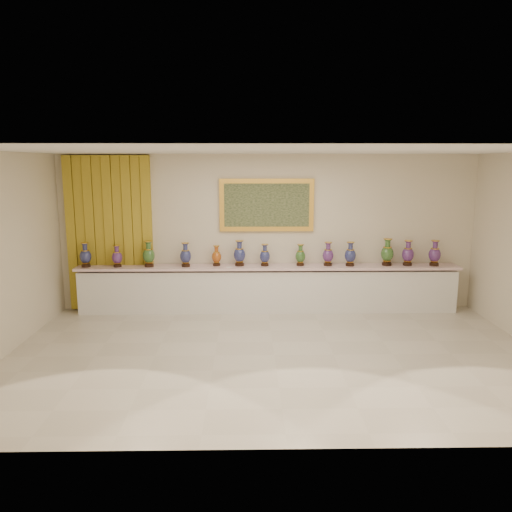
% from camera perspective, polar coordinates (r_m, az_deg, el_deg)
% --- Properties ---
extents(ground, '(8.00, 8.00, 0.00)m').
position_cam_1_polar(ground, '(7.61, 2.11, -11.24)').
color(ground, beige).
rests_on(ground, ground).
extents(room, '(8.00, 8.00, 8.00)m').
position_cam_1_polar(room, '(9.82, -13.67, 3.00)').
color(room, beige).
rests_on(room, ground).
extents(counter, '(7.28, 0.48, 0.90)m').
position_cam_1_polar(counter, '(9.64, 1.39, -3.81)').
color(counter, white).
rests_on(counter, ground).
extents(vase_0, '(0.27, 0.27, 0.47)m').
position_cam_1_polar(vase_0, '(9.91, -18.91, -0.01)').
color(vase_0, black).
rests_on(vase_0, counter).
extents(vase_1, '(0.20, 0.20, 0.42)m').
position_cam_1_polar(vase_1, '(9.74, -15.59, -0.13)').
color(vase_1, black).
rests_on(vase_1, counter).
extents(vase_2, '(0.24, 0.24, 0.49)m').
position_cam_1_polar(vase_2, '(9.61, -12.16, 0.09)').
color(vase_2, black).
rests_on(vase_2, counter).
extents(vase_3, '(0.24, 0.24, 0.46)m').
position_cam_1_polar(vase_3, '(9.50, -8.05, 0.01)').
color(vase_3, black).
rests_on(vase_3, counter).
extents(vase_4, '(0.24, 0.24, 0.39)m').
position_cam_1_polar(vase_4, '(9.53, -4.54, -0.08)').
color(vase_4, black).
rests_on(vase_4, counter).
extents(vase_5, '(0.28, 0.28, 0.49)m').
position_cam_1_polar(vase_5, '(9.49, -1.90, 0.18)').
color(vase_5, black).
rests_on(vase_5, counter).
extents(vase_6, '(0.24, 0.24, 0.42)m').
position_cam_1_polar(vase_6, '(9.48, 1.01, -0.01)').
color(vase_6, black).
rests_on(vase_6, counter).
extents(vase_7, '(0.23, 0.23, 0.41)m').
position_cam_1_polar(vase_7, '(9.55, 5.10, -0.01)').
color(vase_7, black).
rests_on(vase_7, counter).
extents(vase_8, '(0.28, 0.28, 0.45)m').
position_cam_1_polar(vase_8, '(9.61, 8.23, 0.11)').
color(vase_8, black).
rests_on(vase_8, counter).
extents(vase_9, '(0.28, 0.28, 0.46)m').
position_cam_1_polar(vase_9, '(9.64, 10.72, 0.10)').
color(vase_9, black).
rests_on(vase_9, counter).
extents(vase_10, '(0.24, 0.24, 0.52)m').
position_cam_1_polar(vase_10, '(9.85, 14.77, 0.29)').
color(vase_10, black).
rests_on(vase_10, counter).
extents(vase_11, '(0.25, 0.25, 0.48)m').
position_cam_1_polar(vase_11, '(9.96, 16.97, 0.20)').
color(vase_11, black).
rests_on(vase_11, counter).
extents(vase_12, '(0.27, 0.27, 0.49)m').
position_cam_1_polar(vase_12, '(10.09, 19.75, 0.18)').
color(vase_12, black).
rests_on(vase_12, counter).
extents(label_card, '(0.10, 0.06, 0.00)m').
position_cam_1_polar(label_card, '(9.39, -3.08, -1.28)').
color(label_card, white).
rests_on(label_card, counter).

